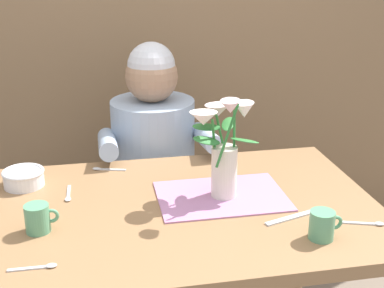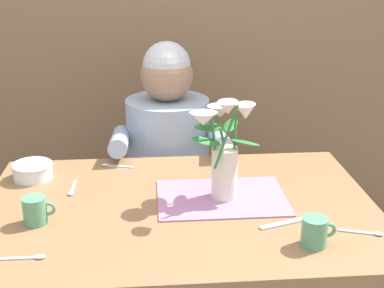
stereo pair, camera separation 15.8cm
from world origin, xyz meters
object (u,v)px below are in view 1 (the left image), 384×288
flower_vase (223,145)px  dinner_knife (293,217)px  tea_cup (38,218)px  ceramic_bowl (24,177)px  seated_person (154,178)px  coffee_cup (322,225)px

flower_vase → dinner_knife: size_ratio=1.78×
dinner_knife → tea_cup: bearing=157.9°
tea_cup → flower_vase: bearing=12.1°
ceramic_bowl → tea_cup: 0.32m
ceramic_bowl → flower_vase: bearing=-17.6°
seated_person → dinner_knife: size_ratio=5.97×
seated_person → coffee_cup: (0.35, -0.87, 0.22)m
tea_cup → coffee_cup: same height
ceramic_bowl → tea_cup: (0.07, -0.31, 0.01)m
ceramic_bowl → coffee_cup: bearing=-31.1°
dinner_knife → tea_cup: 0.72m
dinner_knife → coffee_cup: bearing=-92.4°
ceramic_bowl → dinner_knife: (0.79, -0.37, -0.03)m
coffee_cup → ceramic_bowl: bearing=148.9°
ceramic_bowl → coffee_cup: size_ratio=1.46×
flower_vase → coffee_cup: 0.39m
dinner_knife → coffee_cup: (0.03, -0.12, 0.04)m
tea_cup → seated_person: bearing=59.9°
coffee_cup → dinner_knife: bearing=105.0°
tea_cup → coffee_cup: (0.75, -0.18, 0.00)m
seated_person → coffee_cup: 0.97m
seated_person → ceramic_bowl: size_ratio=8.35×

